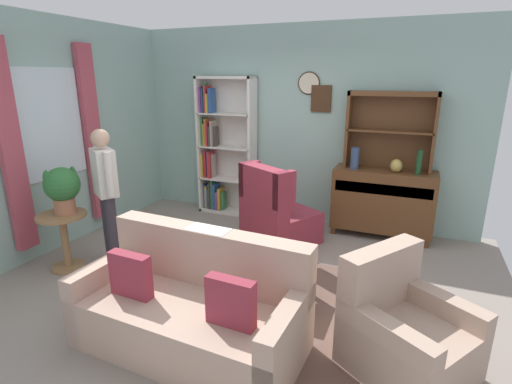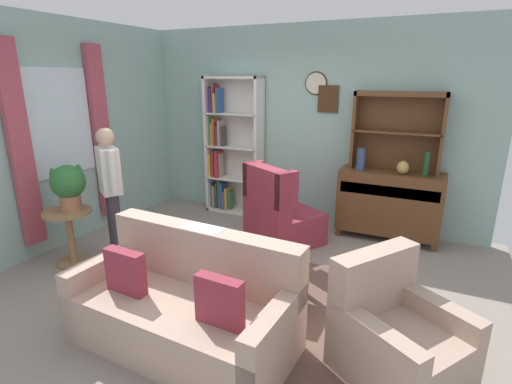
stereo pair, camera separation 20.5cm
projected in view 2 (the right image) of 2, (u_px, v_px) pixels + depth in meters
ground_plane at (240, 281)px, 4.17m from camera, size 5.40×4.60×0.02m
wall_back at (308, 126)px, 5.60m from camera, size 5.00×0.09×2.80m
wall_left at (58, 135)px, 4.81m from camera, size 0.16×4.20×2.80m
area_rug at (243, 298)px, 3.82m from camera, size 2.39×2.03×0.01m
bookshelf at (229, 150)px, 6.05m from camera, size 0.90×0.30×2.10m
sideboard at (389, 202)px, 5.11m from camera, size 1.30×0.45×0.92m
sideboard_hutch at (398, 121)px, 4.90m from camera, size 1.10×0.26×1.00m
vase_tall at (361, 159)px, 5.04m from camera, size 0.11×0.11×0.29m
vase_round at (403, 167)px, 4.85m from camera, size 0.15×0.15×0.17m
bottle_wine at (426, 164)px, 4.71m from camera, size 0.07×0.07×0.31m
couch_floral at (186, 307)px, 3.14m from camera, size 1.84×0.94×0.90m
armchair_floral at (397, 339)px, 2.80m from camera, size 1.06×1.06×0.88m
wingback_chair at (279, 216)px, 4.98m from camera, size 1.08×1.08×1.05m
plant_stand at (70, 231)px, 4.43m from camera, size 0.52×0.52×0.65m
potted_plant_large at (68, 184)px, 4.31m from camera, size 0.37×0.37×0.52m
person_reading at (110, 185)px, 4.42m from camera, size 0.48×0.35×1.56m
coffee_table at (261, 264)px, 3.78m from camera, size 0.80×0.50×0.42m
book_stack at (269, 253)px, 3.79m from camera, size 0.21×0.16×0.05m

